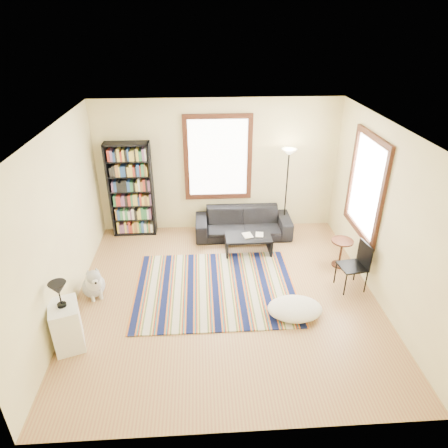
{
  "coord_description": "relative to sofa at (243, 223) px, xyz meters",
  "views": [
    {
      "loc": [
        -0.37,
        -5.4,
        4.2
      ],
      "look_at": [
        0.0,
        0.5,
        1.1
      ],
      "focal_mm": 32.0,
      "sensor_mm": 36.0,
      "label": 1
    }
  ],
  "objects": [
    {
      "name": "floor",
      "position": [
        -0.5,
        -2.05,
        -0.34
      ],
      "size": [
        5.0,
        5.0,
        0.1
      ],
      "primitive_type": "cube",
      "color": "#AB8A4E",
      "rests_on": "ground"
    },
    {
      "name": "ceiling",
      "position": [
        -0.5,
        -2.05,
        2.56
      ],
      "size": [
        5.0,
        5.0,
        0.1
      ],
      "primitive_type": "cube",
      "color": "white",
      "rests_on": "floor"
    },
    {
      "name": "wall_back",
      "position": [
        -0.5,
        0.5,
        1.11
      ],
      "size": [
        5.0,
        0.1,
        2.8
      ],
      "primitive_type": "cube",
      "color": "#FAF2A8",
      "rests_on": "floor"
    },
    {
      "name": "wall_front",
      "position": [
        -0.5,
        -4.6,
        1.11
      ],
      "size": [
        5.0,
        0.1,
        2.8
      ],
      "primitive_type": "cube",
      "color": "#FAF2A8",
      "rests_on": "floor"
    },
    {
      "name": "wall_left",
      "position": [
        -3.05,
        -2.05,
        1.11
      ],
      "size": [
        0.1,
        5.0,
        2.8
      ],
      "primitive_type": "cube",
      "color": "#FAF2A8",
      "rests_on": "floor"
    },
    {
      "name": "wall_right",
      "position": [
        2.05,
        -2.05,
        1.11
      ],
      "size": [
        0.1,
        5.0,
        2.8
      ],
      "primitive_type": "cube",
      "color": "#FAF2A8",
      "rests_on": "floor"
    },
    {
      "name": "window_back",
      "position": [
        -0.5,
        0.42,
        1.31
      ],
      "size": [
        1.2,
        0.06,
        1.6
      ],
      "primitive_type": "cube",
      "color": "white",
      "rests_on": "wall_back"
    },
    {
      "name": "window_right",
      "position": [
        1.97,
        -1.25,
        1.31
      ],
      "size": [
        0.06,
        1.2,
        1.6
      ],
      "primitive_type": "cube",
      "color": "white",
      "rests_on": "wall_right"
    },
    {
      "name": "rug",
      "position": [
        -0.67,
        -1.85,
        -0.28
      ],
      "size": [
        2.74,
        2.2,
        0.02
      ],
      "primitive_type": "cube",
      "color": "#0C133C",
      "rests_on": "floor"
    },
    {
      "name": "sofa",
      "position": [
        0.0,
        0.0,
        0.0
      ],
      "size": [
        2.01,
        0.8,
        0.59
      ],
      "primitive_type": "imported",
      "rotation": [
        0.0,
        0.0,
        -0.01
      ],
      "color": "black",
      "rests_on": "floor"
    },
    {
      "name": "bookshelf",
      "position": [
        -2.31,
        0.27,
        0.71
      ],
      "size": [
        0.9,
        0.3,
        2.0
      ],
      "primitive_type": "cube",
      "color": "black",
      "rests_on": "floor"
    },
    {
      "name": "coffee_table",
      "position": [
        0.03,
        -0.69,
        -0.11
      ],
      "size": [
        0.95,
        0.6,
        0.36
      ],
      "primitive_type": "cube",
      "rotation": [
        0.0,
        0.0,
        0.12
      ],
      "color": "black",
      "rests_on": "floor"
    },
    {
      "name": "book_a",
      "position": [
        -0.07,
        -0.69,
        0.08
      ],
      "size": [
        0.26,
        0.22,
        0.02
      ],
      "primitive_type": "imported",
      "rotation": [
        0.0,
        0.0,
        0.21
      ],
      "color": "beige",
      "rests_on": "coffee_table"
    },
    {
      "name": "book_b",
      "position": [
        0.18,
        -0.64,
        0.07
      ],
      "size": [
        0.18,
        0.22,
        0.02
      ],
      "primitive_type": "imported",
      "rotation": [
        0.0,
        0.0,
        -0.15
      ],
      "color": "beige",
      "rests_on": "coffee_table"
    },
    {
      "name": "floor_cushion",
      "position": [
        0.55,
        -2.6,
        -0.18
      ],
      "size": [
        1.02,
        0.88,
        0.22
      ],
      "primitive_type": "ellipsoid",
      "rotation": [
        0.0,
        0.0,
        0.3
      ],
      "color": "white",
      "rests_on": "floor"
    },
    {
      "name": "floor_lamp",
      "position": [
        0.89,
        0.1,
        0.64
      ],
      "size": [
        0.32,
        0.32,
        1.86
      ],
      "primitive_type": null,
      "rotation": [
        0.0,
        0.0,
        0.08
      ],
      "color": "black",
      "rests_on": "floor"
    },
    {
      "name": "side_table",
      "position": [
        1.7,
        -1.27,
        -0.02
      ],
      "size": [
        0.49,
        0.49,
        0.54
      ],
      "primitive_type": "cylinder",
      "rotation": [
        0.0,
        0.0,
        -0.27
      ],
      "color": "#402010",
      "rests_on": "floor"
    },
    {
      "name": "folding_chair",
      "position": [
        1.65,
        -1.96,
        0.14
      ],
      "size": [
        0.48,
        0.46,
        0.86
      ],
      "primitive_type": "cube",
      "rotation": [
        0.0,
        0.0,
        0.15
      ],
      "color": "black",
      "rests_on": "floor"
    },
    {
      "name": "white_cabinet",
      "position": [
        -2.8,
        -3.04,
        0.06
      ],
      "size": [
        0.52,
        0.6,
        0.7
      ],
      "primitive_type": "cube",
      "rotation": [
        0.0,
        0.0,
        0.33
      ],
      "color": "white",
      "rests_on": "floor"
    },
    {
      "name": "table_lamp",
      "position": [
        -2.8,
        -3.04,
        0.6
      ],
      "size": [
        0.3,
        0.3,
        0.38
      ],
      "primitive_type": null,
      "rotation": [
        0.0,
        0.0,
        0.32
      ],
      "color": "black",
      "rests_on": "white_cabinet"
    },
    {
      "name": "dog",
      "position": [
        -2.72,
        -1.88,
        -0.0
      ],
      "size": [
        0.62,
        0.71,
        0.59
      ],
      "primitive_type": null,
      "rotation": [
        0.0,
        0.0,
        0.43
      ],
      "color": "silver",
      "rests_on": "floor"
    }
  ]
}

